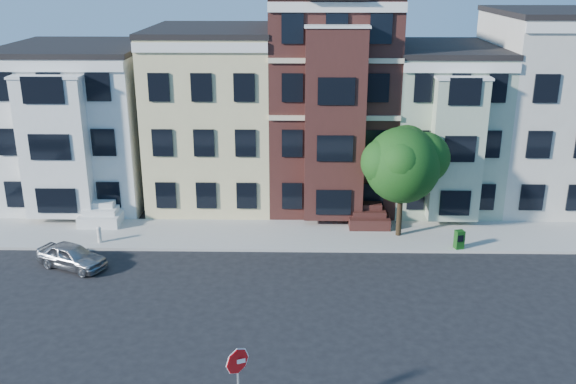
{
  "coord_description": "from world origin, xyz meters",
  "views": [
    {
      "loc": [
        -1.87,
        -23.41,
        13.46
      ],
      "look_at": [
        -2.35,
        3.14,
        4.2
      ],
      "focal_mm": 40.0,
      "sensor_mm": 36.0,
      "label": 1
    }
  ],
  "objects_px": {
    "newspaper_box": "(459,240)",
    "fire_hydrant": "(99,236)",
    "stop_sign": "(238,383)",
    "street_tree": "(402,170)",
    "parked_car": "(72,256)"
  },
  "relations": [
    {
      "from": "parked_car",
      "to": "street_tree",
      "type": "bearing_deg",
      "value": -52.25
    },
    {
      "from": "newspaper_box",
      "to": "fire_hydrant",
      "type": "xyz_separation_m",
      "value": [
        -18.3,
        0.42,
        -0.13
      ]
    },
    {
      "from": "parked_car",
      "to": "stop_sign",
      "type": "xyz_separation_m",
      "value": [
        8.96,
        -11.25,
        1.11
      ]
    },
    {
      "from": "newspaper_box",
      "to": "stop_sign",
      "type": "bearing_deg",
      "value": -140.34
    },
    {
      "from": "street_tree",
      "to": "parked_car",
      "type": "bearing_deg",
      "value": -166.33
    },
    {
      "from": "newspaper_box",
      "to": "fire_hydrant",
      "type": "bearing_deg",
      "value": 164.51
    },
    {
      "from": "street_tree",
      "to": "stop_sign",
      "type": "bearing_deg",
      "value": -115.0
    },
    {
      "from": "newspaper_box",
      "to": "stop_sign",
      "type": "relative_size",
      "value": 0.31
    },
    {
      "from": "street_tree",
      "to": "newspaper_box",
      "type": "distance_m",
      "value": 4.5
    },
    {
      "from": "stop_sign",
      "to": "fire_hydrant",
      "type": "bearing_deg",
      "value": 100.06
    },
    {
      "from": "parked_car",
      "to": "fire_hydrant",
      "type": "height_order",
      "value": "parked_car"
    },
    {
      "from": "parked_car",
      "to": "newspaper_box",
      "type": "relative_size",
      "value": 3.69
    },
    {
      "from": "fire_hydrant",
      "to": "stop_sign",
      "type": "bearing_deg",
      "value": -58.72
    },
    {
      "from": "newspaper_box",
      "to": "stop_sign",
      "type": "distance_m",
      "value": 16.73
    },
    {
      "from": "newspaper_box",
      "to": "fire_hydrant",
      "type": "height_order",
      "value": "newspaper_box"
    }
  ]
}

